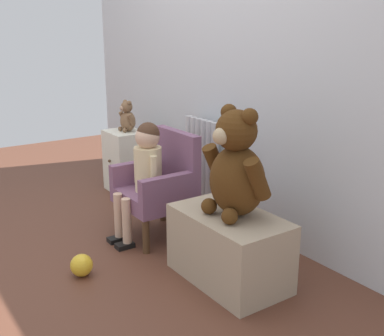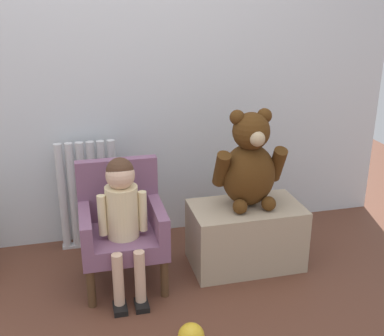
# 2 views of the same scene
# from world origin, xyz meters

# --- Properties ---
(ground_plane) EXTENTS (6.00, 6.00, 0.00)m
(ground_plane) POSITION_xyz_m (0.00, 0.00, 0.00)
(ground_plane) COLOR brown
(back_wall) EXTENTS (3.80, 0.05, 2.40)m
(back_wall) POSITION_xyz_m (0.00, 1.13, 1.20)
(back_wall) COLOR silver
(back_wall) RESTS_ON ground_plane
(radiator) EXTENTS (0.37, 0.05, 0.69)m
(radiator) POSITION_xyz_m (-0.13, 1.00, 0.34)
(radiator) COLOR silver
(radiator) RESTS_ON ground_plane
(small_dresser) EXTENTS (0.32, 0.29, 0.50)m
(small_dresser) POSITION_xyz_m (-0.88, 0.78, 0.25)
(small_dresser) COLOR silver
(small_dresser) RESTS_ON ground_plane
(child_armchair) EXTENTS (0.45, 0.41, 0.67)m
(child_armchair) POSITION_xyz_m (0.03, 0.57, 0.34)
(child_armchair) COLOR #7A506D
(child_armchair) RESTS_ON ground_plane
(child_figure) EXTENTS (0.25, 0.35, 0.75)m
(child_figure) POSITION_xyz_m (0.03, 0.46, 0.49)
(child_figure) COLOR beige
(child_figure) RESTS_ON ground_plane
(low_bench) EXTENTS (0.64, 0.38, 0.37)m
(low_bench) POSITION_xyz_m (0.74, 0.56, 0.19)
(low_bench) COLOR tan
(low_bench) RESTS_ON ground_plane
(large_teddy_bear) EXTENTS (0.41, 0.29, 0.56)m
(large_teddy_bear) POSITION_xyz_m (0.76, 0.58, 0.62)
(large_teddy_bear) COLOR #482A0F
(large_teddy_bear) RESTS_ON low_bench
(small_teddy_bear) EXTENTS (0.18, 0.13, 0.25)m
(small_teddy_bear) POSITION_xyz_m (-0.87, 0.81, 0.61)
(small_teddy_bear) COLOR brown
(small_teddy_bear) RESTS_ON small_dresser
(toy_ball) EXTENTS (0.12, 0.12, 0.12)m
(toy_ball) POSITION_xyz_m (0.26, -0.07, 0.06)
(toy_ball) COLOR gold
(toy_ball) RESTS_ON ground_plane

